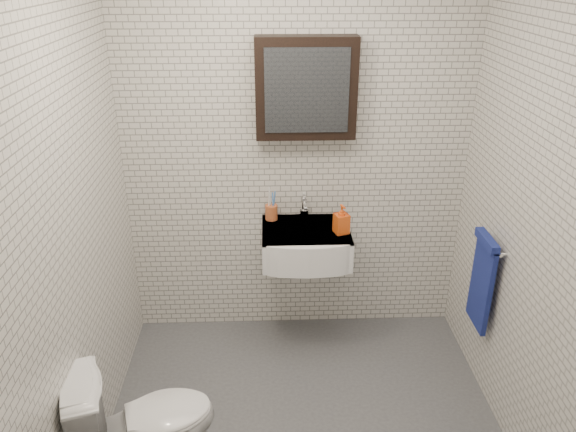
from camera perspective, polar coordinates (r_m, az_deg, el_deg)
The scene contains 9 objects.
ground at distance 3.39m, azimuth 1.65°, elevation -20.26°, with size 2.20×2.00×0.01m, color #484B4F.
room_shell at distance 2.57m, azimuth 2.04°, elevation 3.43°, with size 2.22×2.02×2.51m.
washbasin at distance 3.54m, azimuth 1.85°, elevation -2.97°, with size 0.55×0.50×0.20m.
faucet at distance 3.64m, azimuth 1.67°, elevation 0.72°, with size 0.06×0.20×0.15m.
mirror_cabinet at distance 3.40m, azimuth 1.84°, elevation 12.83°, with size 0.60×0.15×0.60m.
towel_rail at distance 3.44m, azimuth 19.15°, elevation -5.96°, with size 0.09×0.30×0.58m.
toothbrush_cup at distance 3.64m, azimuth -1.70°, elevation 0.47°, with size 0.10×0.10×0.22m.
soap_bottle at distance 3.46m, azimuth 5.46°, elevation -0.32°, with size 0.08×0.08×0.18m, color #FF5D1A.
toilet at distance 2.99m, azimuth -14.33°, elevation -19.73°, with size 0.38×0.67×0.69m, color white.
Camera 1 is at (-0.18, -2.39, 2.40)m, focal length 35.00 mm.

